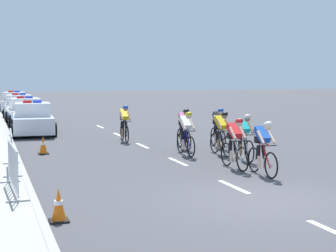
# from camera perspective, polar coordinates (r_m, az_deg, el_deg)

# --- Properties ---
(ground_plane) EXTENTS (160.00, 160.00, 0.00)m
(ground_plane) POSITION_cam_1_polar(r_m,az_deg,el_deg) (11.81, 10.49, -8.03)
(ground_plane) COLOR #424247
(kerb_edge) EXTENTS (0.16, 60.00, 0.13)m
(kerb_edge) POSITION_cam_1_polar(r_m,az_deg,el_deg) (24.11, -17.06, -1.07)
(kerb_edge) COLOR #9E9E99
(kerb_edge) RESTS_ON ground
(lane_markings_centre) EXTENTS (0.14, 21.60, 0.01)m
(lane_markings_centre) POSITION_cam_1_polar(r_m,az_deg,el_deg) (18.56, -1.08, -2.95)
(lane_markings_centre) COLOR white
(lane_markings_centre) RESTS_ON ground
(cyclist_lead) EXTENTS (0.42, 1.72, 1.56)m
(cyclist_lead) POSITION_cam_1_polar(r_m,az_deg,el_deg) (14.52, 10.37, -2.32)
(cyclist_lead) COLOR black
(cyclist_lead) RESTS_ON ground
(cyclist_second) EXTENTS (0.42, 1.72, 1.56)m
(cyclist_second) POSITION_cam_1_polar(r_m,az_deg,el_deg) (15.41, 7.33, -1.82)
(cyclist_second) COLOR black
(cyclist_second) RESTS_ON ground
(cyclist_third) EXTENTS (0.45, 1.72, 1.56)m
(cyclist_third) POSITION_cam_1_polar(r_m,az_deg,el_deg) (16.97, 8.34, -1.15)
(cyclist_third) COLOR black
(cyclist_third) RESTS_ON ground
(cyclist_fourth) EXTENTS (0.42, 1.72, 1.56)m
(cyclist_fourth) POSITION_cam_1_polar(r_m,az_deg,el_deg) (18.00, 5.85, -0.73)
(cyclist_fourth) COLOR black
(cyclist_fourth) RESTS_ON ground
(cyclist_fifth) EXTENTS (0.42, 1.72, 1.56)m
(cyclist_fifth) POSITION_cam_1_polar(r_m,az_deg,el_deg) (17.91, 1.98, -0.74)
(cyclist_fifth) COLOR black
(cyclist_fifth) RESTS_ON ground
(cyclist_sixth) EXTENTS (0.45, 1.72, 1.56)m
(cyclist_sixth) POSITION_cam_1_polar(r_m,az_deg,el_deg) (19.89, 5.53, -0.13)
(cyclist_sixth) COLOR black
(cyclist_sixth) RESTS_ON ground
(cyclist_seventh) EXTENTS (0.44, 1.72, 1.56)m
(cyclist_seventh) POSITION_cam_1_polar(r_m,az_deg,el_deg) (19.44, 1.77, -0.24)
(cyclist_seventh) COLOR black
(cyclist_seventh) RESTS_ON ground
(cyclist_eighth) EXTENTS (0.43, 1.72, 1.56)m
(cyclist_eighth) POSITION_cam_1_polar(r_m,az_deg,el_deg) (21.70, -4.80, 0.35)
(cyclist_eighth) COLOR black
(cyclist_eighth) RESTS_ON ground
(police_car_nearest) EXTENTS (2.17, 4.49, 1.59)m
(police_car_nearest) POSITION_cam_1_polar(r_m,az_deg,el_deg) (25.21, -14.63, 0.68)
(police_car_nearest) COLOR silver
(police_car_nearest) RESTS_ON ground
(police_car_second) EXTENTS (2.09, 4.44, 1.59)m
(police_car_second) POSITION_cam_1_polar(r_m,az_deg,el_deg) (30.28, -15.43, 1.45)
(police_car_second) COLOR white
(police_car_second) RESTS_ON ground
(police_car_third) EXTENTS (2.20, 4.50, 1.59)m
(police_car_third) POSITION_cam_1_polar(r_m,az_deg,el_deg) (35.51, -16.01, 2.02)
(police_car_third) COLOR silver
(police_car_third) RESTS_ON ground
(police_car_furthest) EXTENTS (2.32, 4.55, 1.59)m
(police_car_furthest) POSITION_cam_1_polar(r_m,az_deg,el_deg) (41.41, -16.49, 2.48)
(police_car_furthest) COLOR silver
(police_car_furthest) RESTS_ON ground
(crowd_barrier_front) EXTENTS (0.58, 2.32, 1.07)m
(crowd_barrier_front) POSITION_cam_1_polar(r_m,az_deg,el_deg) (12.35, -16.66, -4.51)
(crowd_barrier_front) COLOR #B7BABF
(crowd_barrier_front) RESTS_ON sidewalk_slab
(crowd_barrier_middle) EXTENTS (0.56, 2.32, 1.07)m
(crowd_barrier_middle) POSITION_cam_1_polar(r_m,az_deg,el_deg) (15.13, -16.80, -2.68)
(crowd_barrier_middle) COLOR #B7BABF
(crowd_barrier_middle) RESTS_ON sidewalk_slab
(traffic_cone_near) EXTENTS (0.36, 0.36, 0.64)m
(traffic_cone_near) POSITION_cam_1_polar(r_m,az_deg,el_deg) (18.73, -13.54, -2.08)
(traffic_cone_near) COLOR black
(traffic_cone_near) RESTS_ON ground
(traffic_cone_mid) EXTENTS (0.36, 0.36, 0.64)m
(traffic_cone_mid) POSITION_cam_1_polar(r_m,az_deg,el_deg) (10.12, -11.91, -8.54)
(traffic_cone_mid) COLOR black
(traffic_cone_mid) RESTS_ON ground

